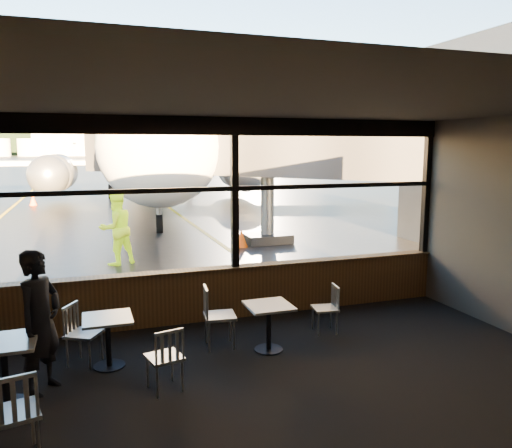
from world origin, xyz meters
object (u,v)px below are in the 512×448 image
airliner (148,103)px  chair_mid_w (84,334)px  chair_near_e (325,309)px  chair_mid_s (164,358)px  passenger (40,322)px  cafe_table_mid (108,342)px  ground_crew (116,228)px  cone_nose (241,238)px  cafe_table_left (5,374)px  chair_left_s (13,414)px  chair_near_w (220,317)px  jet_bridge (298,172)px  cafe_table_near (269,328)px  cone_wing (33,200)px

airliner → chair_mid_w: 23.70m
chair_near_e → chair_mid_s: bearing=120.7°
chair_mid_s → passenger: passenger is taller
cafe_table_mid → ground_crew: ground_crew is taller
airliner → cone_nose: 16.49m
cone_nose → cafe_table_left: bearing=-123.6°
chair_mid_s → passenger: bearing=148.1°
chair_near_e → chair_mid_w: 3.71m
chair_near_e → chair_mid_w: (-3.71, -0.01, 0.03)m
airliner → chair_near_e: 23.40m
airliner → chair_near_e: airliner is taller
cone_nose → ground_crew: bearing=-162.9°
chair_left_s → ground_crew: (1.45, 8.16, 0.47)m
chair_near_w → passenger: (-2.42, -0.62, 0.41)m
cafe_table_mid → cafe_table_left: size_ratio=0.90×
jet_bridge → cafe_table_near: 8.16m
airliner → cafe_table_mid: (-3.47, -23.03, -5.20)m
cafe_table_near → passenger: (-3.07, -0.25, 0.54)m
cafe_table_left → chair_near_w: chair_near_w is taller
cafe_table_near → cone_wing: (-5.10, 21.68, -0.08)m
cone_wing → cafe_table_near: bearing=-76.8°
chair_near_e → cafe_table_left: bearing=109.8°
chair_near_e → cone_wing: (-6.22, 21.29, -0.12)m
chair_near_w → chair_mid_s: chair_near_w is taller
chair_mid_s → cone_nose: (3.58, 8.34, -0.15)m
airliner → jet_bridge: (2.37, -16.12, -3.29)m
ground_crew → passenger: bearing=52.7°
airliner → chair_mid_w: (-3.78, -22.83, -5.12)m
cafe_table_left → passenger: bearing=34.8°
chair_near_w → ground_crew: (-1.12, 6.10, 0.47)m
cafe_table_mid → ground_crew: size_ratio=0.38×
jet_bridge → cone_nose: 2.62m
cafe_table_mid → passenger: passenger is taller
airliner → chair_left_s: airliner is taller
passenger → ground_crew: (1.30, 6.72, 0.05)m
chair_mid_s → chair_mid_w: chair_mid_w is taller
passenger → cone_nose: size_ratio=3.31×
jet_bridge → cone_nose: jet_bridge is taller
chair_mid_s → cone_wing: chair_mid_s is taller
cafe_table_near → chair_mid_w: size_ratio=0.82×
ground_crew → cone_nose: size_ratio=3.51×
cafe_table_near → chair_near_e: bearing=19.3°
ground_crew → cafe_table_left: bearing=50.1°
chair_mid_s → cone_wing: bearing=85.6°
chair_near_w → chair_mid_s: 1.49m
chair_mid_w → cone_nose: size_ratio=1.61×
cafe_table_mid → chair_left_s: 2.10m
cafe_table_near → cone_nose: (1.93, 7.61, -0.09)m
passenger → cafe_table_left: bearing=159.2°
cafe_table_near → cone_nose: bearing=75.7°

